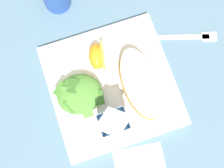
# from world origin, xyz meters

# --- Properties ---
(ground) EXTENTS (3.00, 3.00, 0.00)m
(ground) POSITION_xyz_m (0.00, 0.00, 0.00)
(ground) COLOR slate
(white_plate) EXTENTS (0.28, 0.28, 0.02)m
(white_plate) POSITION_xyz_m (0.00, 0.00, 0.01)
(white_plate) COLOR white
(white_plate) RESTS_ON ground
(cheesy_pizza_bread) EXTENTS (0.08, 0.17, 0.04)m
(cheesy_pizza_bread) POSITION_xyz_m (-0.06, 0.02, 0.03)
(cheesy_pizza_bread) COLOR #B77F42
(cheesy_pizza_bread) RESTS_ON white_plate
(green_salad_pile) EXTENTS (0.10, 0.10, 0.04)m
(green_salad_pile) POSITION_xyz_m (0.08, 0.01, 0.04)
(green_salad_pile) COLOR #4C8433
(green_salad_pile) RESTS_ON white_plate
(milk_carton) EXTENTS (0.06, 0.04, 0.11)m
(milk_carton) POSITION_xyz_m (0.03, 0.09, 0.08)
(milk_carton) COLOR #23569E
(milk_carton) RESTS_ON white_plate
(orange_wedge_front) EXTENTS (0.05, 0.07, 0.04)m
(orange_wedge_front) POSITION_xyz_m (0.01, -0.07, 0.04)
(orange_wedge_front) COLOR orange
(orange_wedge_front) RESTS_ON white_plate
(metal_fork) EXTENTS (0.18, 0.07, 0.01)m
(metal_fork) POSITION_xyz_m (-0.21, -0.06, 0.00)
(metal_fork) COLOR silver
(metal_fork) RESTS_ON ground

